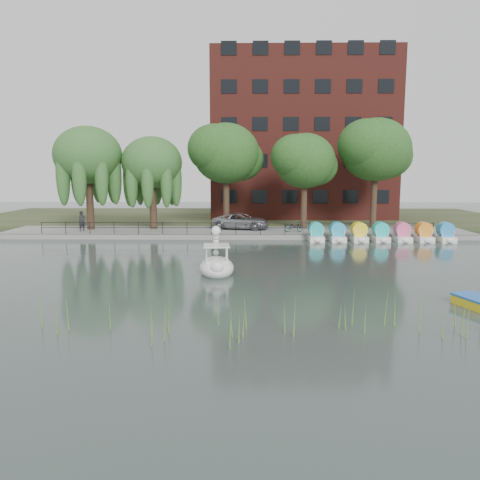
{
  "coord_description": "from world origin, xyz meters",
  "views": [
    {
      "loc": [
        1.01,
        -24.58,
        5.51
      ],
      "look_at": [
        0.5,
        4.0,
        1.3
      ],
      "focal_mm": 35.0,
      "sensor_mm": 36.0,
      "label": 1
    }
  ],
  "objects_px": {
    "minivan": "(241,220)",
    "swan_boat": "(217,264)",
    "pedestrian": "(82,220)",
    "bicycle": "(294,226)"
  },
  "relations": [
    {
      "from": "pedestrian",
      "to": "swan_boat",
      "type": "distance_m",
      "value": 19.48
    },
    {
      "from": "pedestrian",
      "to": "swan_boat",
      "type": "bearing_deg",
      "value": -95.05
    },
    {
      "from": "minivan",
      "to": "bicycle",
      "type": "height_order",
      "value": "minivan"
    },
    {
      "from": "bicycle",
      "to": "pedestrian",
      "type": "height_order",
      "value": "pedestrian"
    },
    {
      "from": "minivan",
      "to": "swan_boat",
      "type": "bearing_deg",
      "value": -171.3
    },
    {
      "from": "minivan",
      "to": "pedestrian",
      "type": "bearing_deg",
      "value": 109.56
    },
    {
      "from": "bicycle",
      "to": "swan_boat",
      "type": "distance_m",
      "value": 15.74
    },
    {
      "from": "bicycle",
      "to": "pedestrian",
      "type": "xyz_separation_m",
      "value": [
        -18.19,
        0.14,
        0.49
      ]
    },
    {
      "from": "bicycle",
      "to": "pedestrian",
      "type": "bearing_deg",
      "value": 70.83
    },
    {
      "from": "minivan",
      "to": "pedestrian",
      "type": "xyz_separation_m",
      "value": [
        -13.68,
        -1.7,
        0.18
      ]
    }
  ]
}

